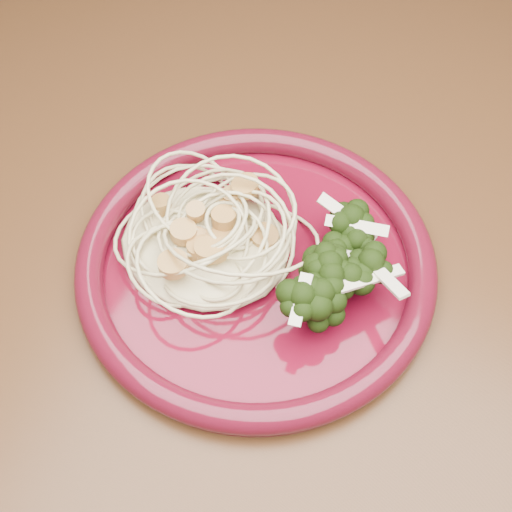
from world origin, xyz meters
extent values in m
plane|color=#51361B|center=(0.00, 0.00, 0.00)|extent=(3.50, 3.50, 0.00)
cube|color=#472814|center=(0.00, 0.00, 0.73)|extent=(1.20, 0.80, 0.04)
cylinder|color=#472814|center=(-0.55, 0.35, 0.35)|extent=(0.06, 0.06, 0.71)
cylinder|color=#530717|center=(0.02, -0.08, 0.75)|extent=(0.29, 0.29, 0.01)
torus|color=#530818|center=(0.02, -0.08, 0.76)|extent=(0.30, 0.30, 0.02)
ellipsoid|color=#CCC08B|center=(-0.03, -0.08, 0.77)|extent=(0.14, 0.13, 0.03)
ellipsoid|color=black|center=(0.07, -0.08, 0.78)|extent=(0.09, 0.14, 0.05)
camera|label=1|loc=(0.15, -0.36, 1.22)|focal=50.00mm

